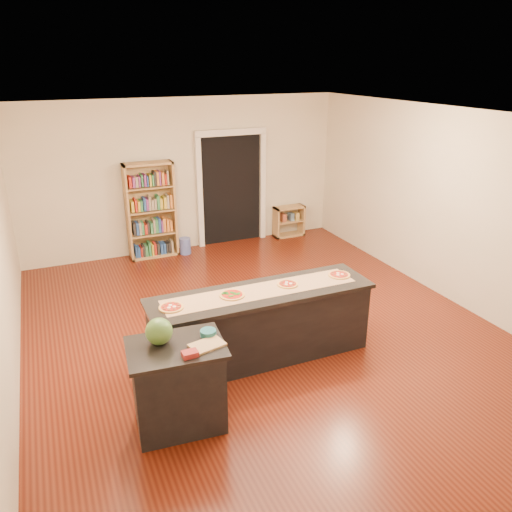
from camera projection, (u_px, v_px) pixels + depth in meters
name	position (u px, v px, depth m)	size (l,w,h in m)	color
room	(262.00, 232.00, 6.23)	(6.00, 7.00, 2.80)	beige
doorway	(231.00, 182.00, 9.59)	(1.40, 0.09, 2.21)	black
kitchen_island	(261.00, 325.00, 5.97)	(2.69, 0.73, 0.89)	black
side_counter	(178.00, 386.00, 4.84)	(0.91, 0.67, 0.90)	black
bookshelf	(151.00, 211.00, 8.97)	(0.87, 0.31, 1.74)	tan
low_shelf	(289.00, 221.00, 10.23)	(0.63, 0.27, 0.63)	tan
waste_bin	(185.00, 246.00, 9.33)	(0.21, 0.21, 0.30)	#4F60B2
kraft_paper	(261.00, 291.00, 5.82)	(2.33, 0.42, 0.00)	#A47854
watermelon	(159.00, 331.00, 4.67)	(0.26, 0.26, 0.26)	#144214
cutting_board	(207.00, 345.00, 4.67)	(0.32, 0.21, 0.02)	tan
package_red	(190.00, 354.00, 4.50)	(0.14, 0.10, 0.05)	maroon
package_teal	(208.00, 333.00, 4.84)	(0.16, 0.16, 0.06)	#195966
pizza_a	(171.00, 307.00, 5.41)	(0.28, 0.28, 0.02)	tan
pizza_b	(232.00, 295.00, 5.69)	(0.28, 0.28, 0.02)	tan
pizza_c	(288.00, 284.00, 5.97)	(0.27, 0.27, 0.02)	tan
pizza_d	(339.00, 275.00, 6.22)	(0.27, 0.27, 0.02)	tan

